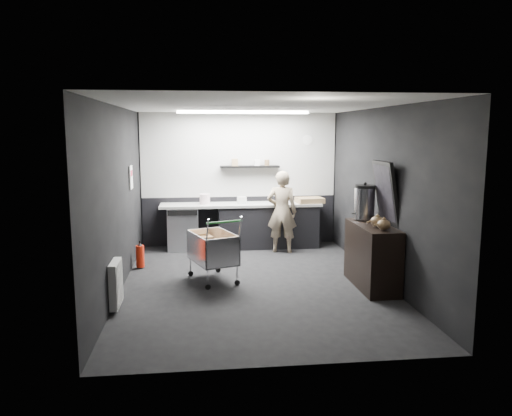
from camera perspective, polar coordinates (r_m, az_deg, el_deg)
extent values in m
plane|color=black|center=(7.80, -0.18, -8.63)|extent=(5.50, 5.50, 0.00)
plane|color=white|center=(7.45, -0.19, 11.60)|extent=(5.50, 5.50, 0.00)
plane|color=black|center=(10.23, -1.91, 3.28)|extent=(5.50, 0.00, 5.50)
plane|color=black|center=(4.82, 3.47, -3.07)|extent=(5.50, 0.00, 5.50)
plane|color=black|center=(7.55, -15.45, 0.97)|extent=(0.00, 5.50, 5.50)
plane|color=black|center=(7.98, 14.24, 1.43)|extent=(0.00, 5.50, 5.50)
cube|color=#B1B0AC|center=(10.17, -1.92, 6.07)|extent=(3.95, 0.02, 1.70)
cube|color=black|center=(10.32, -1.88, -1.43)|extent=(3.95, 0.02, 1.00)
cube|color=black|center=(10.09, -0.72, 4.75)|extent=(1.20, 0.22, 0.04)
cylinder|color=silver|center=(10.36, 5.89, 7.74)|extent=(0.20, 0.03, 0.20)
cube|color=white|center=(8.80, -14.10, 3.42)|extent=(0.02, 0.30, 0.40)
cube|color=red|center=(8.80, -14.08, 3.87)|extent=(0.02, 0.22, 0.10)
cube|color=silver|center=(6.88, -15.75, -8.33)|extent=(0.10, 0.50, 0.60)
cube|color=white|center=(9.29, -1.49, 10.87)|extent=(2.40, 0.20, 0.04)
cube|color=black|center=(10.09, 1.39, -2.10)|extent=(2.00, 0.56, 0.85)
cube|color=#AAA9A5|center=(9.96, -1.74, 0.37)|extent=(3.20, 0.60, 0.05)
cube|color=#9EA0A5|center=(10.00, -8.31, -2.29)|extent=(0.60, 0.58, 0.85)
cube|color=black|center=(9.65, -8.41, -0.56)|extent=(0.56, 0.02, 0.10)
imported|color=beige|center=(9.62, 2.98, -0.42)|extent=(0.65, 0.51, 1.59)
cube|color=silver|center=(7.90, -4.94, -6.06)|extent=(0.82, 1.00, 0.02)
cube|color=silver|center=(7.84, -6.94, -4.54)|extent=(0.31, 0.82, 0.46)
cube|color=silver|center=(7.86, -2.98, -4.47)|extent=(0.31, 0.82, 0.46)
cube|color=silver|center=(7.43, -4.86, -5.26)|extent=(0.53, 0.21, 0.46)
cube|color=silver|center=(8.26, -5.05, -3.83)|extent=(0.53, 0.21, 0.46)
cylinder|color=silver|center=(7.56, -6.67, -7.90)|extent=(0.02, 0.02, 0.31)
cylinder|color=silver|center=(7.57, -3.00, -7.82)|extent=(0.02, 0.02, 0.31)
cylinder|color=silver|center=(8.31, -6.67, -6.34)|extent=(0.02, 0.02, 0.31)
cylinder|color=silver|center=(8.32, -3.34, -6.27)|extent=(0.02, 0.02, 0.31)
cylinder|color=#268E32|center=(7.27, -4.90, -1.67)|extent=(0.54, 0.22, 0.03)
cube|color=olive|center=(7.95, -5.87, -4.46)|extent=(0.33, 0.37, 0.39)
cube|color=olive|center=(7.74, -3.87, -4.95)|extent=(0.31, 0.34, 0.35)
cylinder|color=black|center=(7.60, -6.65, -8.86)|extent=(0.09, 0.06, 0.08)
cylinder|color=black|center=(8.35, -6.66, -7.22)|extent=(0.09, 0.06, 0.08)
cylinder|color=black|center=(7.61, -2.99, -8.78)|extent=(0.09, 0.06, 0.08)
cylinder|color=black|center=(8.36, -3.34, -7.15)|extent=(0.09, 0.06, 0.08)
cube|color=black|center=(7.73, 13.12, -5.37)|extent=(0.48, 1.27, 0.95)
cylinder|color=silver|center=(7.98, 12.29, 0.53)|extent=(0.32, 0.32, 0.49)
cylinder|color=black|center=(7.94, 12.35, 2.41)|extent=(0.32, 0.32, 0.04)
sphere|color=black|center=(7.94, 12.36, 2.72)|extent=(0.05, 0.05, 0.05)
ellipsoid|color=brown|center=(7.46, 13.68, -1.49)|extent=(0.19, 0.19, 0.15)
ellipsoid|color=brown|center=(7.22, 14.40, -1.86)|extent=(0.19, 0.19, 0.15)
cube|color=black|center=(7.67, 14.63, 1.71)|extent=(0.21, 0.74, 0.95)
cube|color=black|center=(7.66, 14.45, 1.71)|extent=(0.15, 0.63, 0.81)
cylinder|color=red|center=(8.81, -13.10, -5.39)|extent=(0.14, 0.14, 0.37)
cone|color=black|center=(8.76, -13.15, -4.05)|extent=(0.09, 0.09, 0.06)
cylinder|color=black|center=(8.75, -13.16, -3.81)|extent=(0.03, 0.03, 0.06)
cube|color=#92764E|center=(10.11, 6.15, 0.90)|extent=(0.56, 0.45, 0.10)
cylinder|color=silver|center=(9.91, -5.87, 1.02)|extent=(0.20, 0.20, 0.20)
cube|color=silver|center=(9.90, -1.63, 0.88)|extent=(0.19, 0.16, 0.14)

